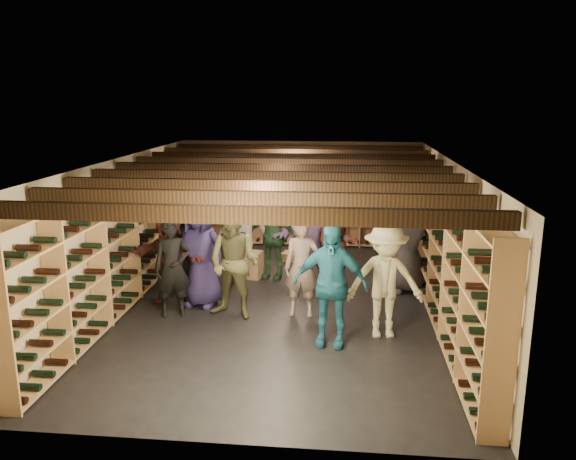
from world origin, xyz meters
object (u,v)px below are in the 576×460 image
Objects in this scene: person_4 at (330,285)px; person_1 at (172,268)px; person_2 at (234,263)px; person_7 at (302,268)px; crate_stack_right at (248,264)px; person_10 at (272,237)px; crate_loose at (294,257)px; person_6 at (200,253)px; person_8 at (337,243)px; person_11 at (312,238)px; person_12 at (408,240)px; person_3 at (385,281)px; person_0 at (194,247)px; crate_stack_left at (234,250)px; person_9 at (243,231)px; person_5 at (169,258)px.

person_1 is at bearing 168.36° from person_4.
person_2 is 1.14× the size of person_7.
crate_stack_right is 0.73m from person_10.
person_1 reaches higher than crate_loose.
person_4 is 0.98× the size of person_6.
person_11 reaches higher than person_8.
crate_loose is 0.27× the size of person_12.
person_6 reaches higher than person_7.
person_3 is at bearing -27.43° from person_7.
person_0 reaches higher than person_3.
person_6 reaches higher than crate_stack_right.
person_9 is at bearing -67.61° from crate_stack_left.
crate_stack_left is 0.36× the size of person_7.
person_7 is at bearing -56.89° from crate_stack_right.
person_8 reaches higher than person_5.
person_3 is (3.20, -1.49, -0.01)m from person_0.
person_2 is 0.98× the size of person_9.
person_2 is at bearing 157.14° from person_4.
person_4 reaches higher than crate_stack_left.
person_8 reaches higher than crate_stack_right.
crate_stack_left is 0.36× the size of person_5.
crate_stack_left is 2.06m from person_0.
person_1 is at bearing -84.48° from person_0.
person_8 reaches higher than crate_stack_left.
person_5 is (-0.61, -2.41, 0.53)m from crate_stack_left.
person_3 is at bearing -29.60° from person_1.
person_4 is 0.97× the size of person_9.
person_4 is at bearing -14.84° from person_5.
person_3 reaches higher than person_8.
person_7 is (2.25, -0.34, -0.00)m from person_5.
person_9 is at bearing 126.18° from person_7.
person_2 is at bearing -86.26° from crate_stack_right.
crate_stack_right is 2.26m from person_1.
person_9 is at bearing 113.53° from person_2.
person_10 reaches higher than person_5.
person_12 is (2.95, -0.49, 0.68)m from crate_stack_right.
person_2 is 1.01× the size of person_4.
person_10 is 0.87× the size of person_12.
person_11 reaches higher than crate_loose.
person_11 is at bearing 44.51° from person_5.
person_0 is 1.22m from person_9.
person_8 is 0.55m from person_11.
person_7 is at bearing 146.99° from person_3.
crate_loose is at bearing 95.91° from person_2.
person_7 is (1.17, -1.80, 0.53)m from crate_stack_right.
person_5 reaches higher than crate_stack_right.
person_0 is 0.96× the size of person_2.
person_4 is 1.15m from person_7.
crate_stack_left is 1.22m from person_9.
person_3 reaches higher than crate_stack_right.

